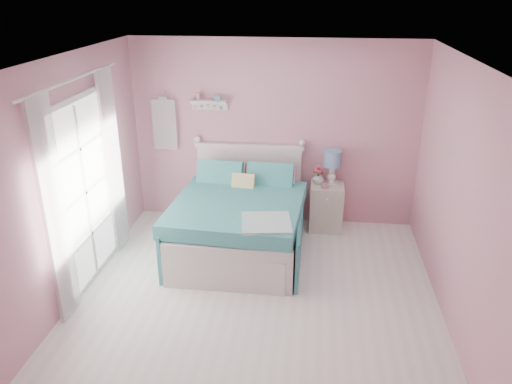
% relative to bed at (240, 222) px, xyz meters
% --- Properties ---
extents(floor, '(4.50, 4.50, 0.00)m').
position_rel_bed_xyz_m(floor, '(0.35, -1.25, -0.40)').
color(floor, silver).
rests_on(floor, ground).
extents(room_shell, '(4.50, 4.50, 4.50)m').
position_rel_bed_xyz_m(room_shell, '(0.35, -1.25, 1.19)').
color(room_shell, pink).
rests_on(room_shell, floor).
extents(bed, '(1.67, 2.04, 1.15)m').
position_rel_bed_xyz_m(bed, '(0.00, 0.00, 0.00)').
color(bed, silver).
rests_on(bed, floor).
extents(nightstand, '(0.46, 0.45, 0.66)m').
position_rel_bed_xyz_m(nightstand, '(1.12, 0.75, -0.07)').
color(nightstand, beige).
rests_on(nightstand, floor).
extents(table_lamp, '(0.24, 0.24, 0.49)m').
position_rel_bed_xyz_m(table_lamp, '(1.17, 0.80, 0.60)').
color(table_lamp, white).
rests_on(table_lamp, nightstand).
extents(vase, '(0.17, 0.17, 0.16)m').
position_rel_bed_xyz_m(vase, '(0.99, 0.80, 0.35)').
color(vase, silver).
rests_on(vase, nightstand).
extents(teacup, '(0.13, 0.13, 0.08)m').
position_rel_bed_xyz_m(teacup, '(1.08, 0.64, 0.31)').
color(teacup, '#C9879A').
rests_on(teacup, nightstand).
extents(roses, '(0.14, 0.11, 0.12)m').
position_rel_bed_xyz_m(roses, '(0.98, 0.80, 0.47)').
color(roses, '#CB455C').
rests_on(roses, vase).
extents(wall_shelf, '(0.50, 0.15, 0.25)m').
position_rel_bed_xyz_m(wall_shelf, '(-0.55, 0.94, 1.34)').
color(wall_shelf, silver).
rests_on(wall_shelf, room_shell).
extents(hanging_dress, '(0.34, 0.03, 0.72)m').
position_rel_bed_xyz_m(hanging_dress, '(-1.20, 0.93, 1.00)').
color(hanging_dress, white).
rests_on(hanging_dress, room_shell).
extents(french_door, '(0.04, 1.32, 2.16)m').
position_rel_bed_xyz_m(french_door, '(-1.62, -0.85, 0.68)').
color(french_door, silver).
rests_on(french_door, floor).
extents(curtain_near, '(0.04, 0.40, 2.32)m').
position_rel_bed_xyz_m(curtain_near, '(-1.57, -1.59, 0.78)').
color(curtain_near, white).
rests_on(curtain_near, floor).
extents(curtain_far, '(0.04, 0.40, 2.32)m').
position_rel_bed_xyz_m(curtain_far, '(-1.57, -0.11, 0.78)').
color(curtain_far, white).
rests_on(curtain_far, floor).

